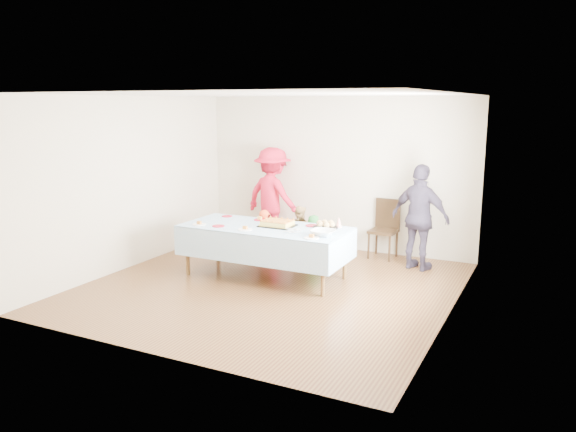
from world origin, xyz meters
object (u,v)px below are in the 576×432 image
(party_table, at_px, (265,230))
(adult_left, at_px, (273,197))
(dining_chair, at_px, (385,225))
(birthday_cake, at_px, (277,223))

(party_table, bearing_deg, adult_left, 114.37)
(dining_chair, xyz_separation_m, adult_left, (-2.11, -0.08, 0.35))
(adult_left, bearing_deg, birthday_cake, 133.34)
(dining_chair, bearing_deg, birthday_cake, -118.41)
(dining_chair, bearing_deg, adult_left, -174.27)
(party_table, xyz_separation_m, dining_chair, (1.29, 1.91, -0.17))
(birthday_cake, distance_m, adult_left, 1.99)
(party_table, relative_size, dining_chair, 2.52)
(party_table, distance_m, adult_left, 2.01)
(adult_left, bearing_deg, dining_chair, -164.20)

